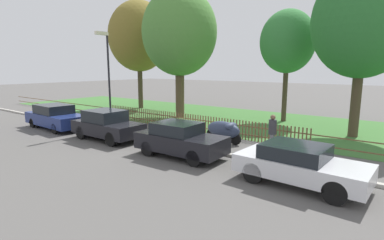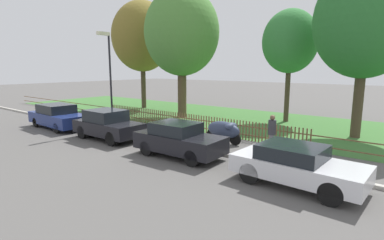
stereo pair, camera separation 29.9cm
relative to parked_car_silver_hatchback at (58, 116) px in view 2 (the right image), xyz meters
The scene contains 15 objects.
ground_plane 6.77m from the parked_car_silver_hatchback, 10.28° to the left, with size 120.00×120.00×0.00m, color #565451.
kerb_stone 6.78m from the parked_car_silver_hatchback, 11.11° to the left, with size 43.30×0.20×0.12m, color #B2ADA3.
grass_strip 11.40m from the parked_car_silver_hatchback, 54.42° to the left, with size 43.30×10.03×0.01m, color #3D7033.
park_fence 7.88m from the parked_car_silver_hatchback, 32.73° to the left, with size 43.30×0.05×0.99m.
parked_car_silver_hatchback is the anchor object (origin of this frame).
parked_car_black_saloon 4.75m from the parked_car_silver_hatchback, ahead, with size 3.88×1.73×1.49m.
parked_car_navy_estate 9.54m from the parked_car_silver_hatchback, ahead, with size 3.80×1.76×1.40m.
parked_car_red_compact 14.39m from the parked_car_silver_hatchback, ahead, with size 3.95×1.89×1.27m.
covered_motorcycle 10.28m from the parked_car_silver_hatchback, 17.64° to the left, with size 2.00×0.83×1.05m.
tree_nearest_kerb 11.30m from the parked_car_silver_hatchback, 106.37° to the left, with size 5.25×5.25×9.28m.
tree_behind_motorcycle 9.90m from the parked_car_silver_hatchback, 67.27° to the left, with size 5.28×5.28×9.08m.
tree_mid_park 15.25m from the parked_car_silver_hatchback, 47.03° to the left, with size 3.55×3.55×7.31m.
tree_far_left 17.53m from the parked_car_silver_hatchback, 29.94° to the left, with size 4.93×4.93×8.71m.
pedestrian_near_fence 12.64m from the parked_car_silver_hatchback, 13.46° to the left, with size 0.39×0.39×1.64m.
street_lamp 4.39m from the parked_car_silver_hatchback, 28.00° to the left, with size 0.20×0.79×5.52m.
Camera 2 is at (10.73, -10.07, 3.61)m, focal length 28.00 mm.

